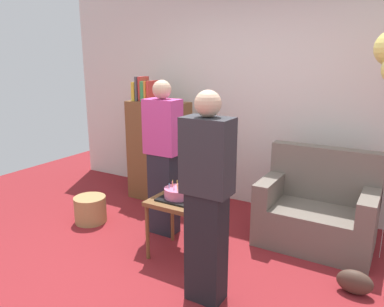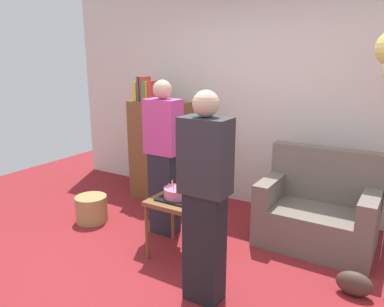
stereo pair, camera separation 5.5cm
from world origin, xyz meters
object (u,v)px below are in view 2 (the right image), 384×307
at_px(couch, 318,212).
at_px(person_holding_cake, 205,199).
at_px(wicker_basket, 92,209).
at_px(person_blowing_candles, 164,158).
at_px(handbag, 354,284).
at_px(side_table, 178,207).
at_px(bookshelf, 160,149).
at_px(birthday_cake, 178,194).

bearing_deg(couch, person_holding_cake, -110.94).
relative_size(person_holding_cake, wicker_basket, 4.53).
height_order(person_blowing_candles, handbag, person_blowing_candles).
height_order(side_table, wicker_basket, side_table).
relative_size(person_blowing_candles, person_holding_cake, 1.00).
bearing_deg(handbag, side_table, -172.49).
height_order(person_blowing_candles, wicker_basket, person_blowing_candles).
bearing_deg(side_table, couch, 40.69).
xyz_separation_m(bookshelf, person_holding_cake, (1.56, -1.57, 0.15)).
distance_m(bookshelf, side_table, 1.52).
height_order(couch, person_blowing_candles, person_blowing_candles).
height_order(couch, bookshelf, bookshelf).
xyz_separation_m(side_table, birthday_cake, (0.00, 0.00, 0.14)).
bearing_deg(wicker_basket, side_table, -4.72).
bearing_deg(person_holding_cake, bookshelf, -37.79).
xyz_separation_m(couch, handbag, (0.47, -0.72, -0.24)).
bearing_deg(person_blowing_candles, birthday_cake, -61.00).
height_order(person_holding_cake, wicker_basket, person_holding_cake).
height_order(birthday_cake, person_holding_cake, person_holding_cake).
height_order(bookshelf, person_blowing_candles, person_blowing_candles).
distance_m(couch, bookshelf, 2.12).
xyz_separation_m(birthday_cake, wicker_basket, (-1.27, 0.11, -0.47)).
xyz_separation_m(birthday_cake, person_holding_cake, (0.54, -0.45, 0.21)).
distance_m(side_table, person_blowing_candles, 0.62).
bearing_deg(handbag, person_holding_cake, -146.68).
bearing_deg(bookshelf, person_holding_cake, -45.06).
bearing_deg(wicker_basket, couch, 19.17).
distance_m(person_holding_cake, handbag, 1.40).
relative_size(bookshelf, side_table, 2.81).
height_order(side_table, person_blowing_candles, person_blowing_candles).
bearing_deg(birthday_cake, bookshelf, 132.49).
relative_size(couch, person_holding_cake, 0.67).
bearing_deg(handbag, bookshelf, 160.47).
bearing_deg(birthday_cake, handbag, 7.51).
relative_size(couch, wicker_basket, 3.06).
distance_m(side_table, person_holding_cake, 0.79).
xyz_separation_m(side_table, handbag, (1.54, 0.20, -0.39)).
xyz_separation_m(bookshelf, person_blowing_candles, (0.62, -0.78, 0.15)).
bearing_deg(person_holding_cake, couch, -103.67).
xyz_separation_m(person_blowing_candles, wicker_basket, (-0.88, -0.22, -0.68)).
bearing_deg(bookshelf, wicker_basket, -104.17).
bearing_deg(side_table, person_holding_cake, -39.83).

